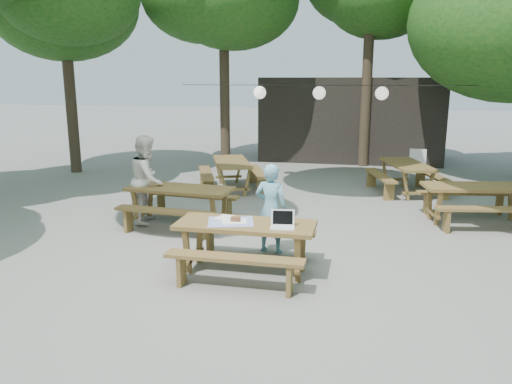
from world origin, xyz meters
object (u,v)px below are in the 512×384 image
(plastic_chair, at_px, (416,173))
(main_picnic_table, at_px, (246,247))
(woman, at_px, (271,208))
(second_person, at_px, (148,179))
(picnic_table_nw, at_px, (180,206))

(plastic_chair, bearing_deg, main_picnic_table, -103.14)
(main_picnic_table, bearing_deg, woman, 78.35)
(main_picnic_table, bearing_deg, second_person, 139.25)
(main_picnic_table, height_order, second_person, second_person)
(picnic_table_nw, xyz_separation_m, second_person, (-0.70, 0.10, 0.47))
(main_picnic_table, distance_m, second_person, 3.32)
(woman, bearing_deg, picnic_table_nw, -21.20)
(main_picnic_table, xyz_separation_m, picnic_table_nw, (-1.79, 2.04, 0.00))
(picnic_table_nw, bearing_deg, plastic_chair, 51.70)
(woman, xyz_separation_m, second_person, (-2.68, 1.20, 0.13))
(main_picnic_table, relative_size, woman, 1.36)
(plastic_chair, bearing_deg, second_person, -127.76)
(second_person, bearing_deg, plastic_chair, -58.67)
(woman, bearing_deg, plastic_chair, -106.29)
(picnic_table_nw, height_order, second_person, second_person)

